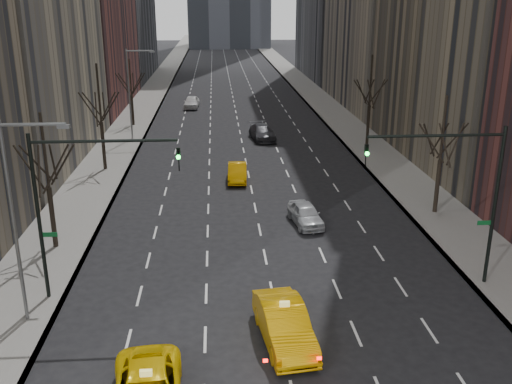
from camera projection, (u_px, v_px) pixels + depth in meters
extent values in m
cube|color=slate|center=(148.00, 99.00, 82.16)|extent=(4.50, 320.00, 0.15)
cube|color=slate|center=(316.00, 97.00, 83.81)|extent=(4.50, 320.00, 0.15)
cylinder|color=black|center=(53.00, 217.00, 32.44)|extent=(0.28, 0.28, 3.57)
cylinder|color=black|center=(44.00, 151.00, 31.19)|extent=(0.16, 0.16, 4.25)
cylinder|color=black|center=(53.00, 162.00, 32.28)|extent=(0.42, 1.80, 2.52)
cylinder|color=black|center=(63.00, 165.00, 31.80)|extent=(1.74, 0.72, 2.52)
cylinder|color=black|center=(56.00, 169.00, 30.99)|extent=(1.46, 1.25, 2.52)
cylinder|color=black|center=(39.00, 171.00, 30.66)|extent=(0.42, 1.80, 2.52)
cylinder|color=black|center=(30.00, 168.00, 31.14)|extent=(1.74, 0.72, 2.52)
cylinder|color=black|center=(37.00, 164.00, 31.95)|extent=(1.46, 1.25, 2.52)
cylinder|color=black|center=(103.00, 146.00, 47.49)|extent=(0.28, 0.28, 3.99)
cylinder|color=black|center=(99.00, 93.00, 46.09)|extent=(0.16, 0.16, 4.75)
cylinder|color=black|center=(104.00, 106.00, 47.27)|extent=(0.42, 1.80, 2.52)
cylinder|color=black|center=(111.00, 107.00, 46.79)|extent=(1.74, 0.72, 2.52)
cylinder|color=black|center=(107.00, 108.00, 45.98)|extent=(1.46, 1.25, 2.52)
cylinder|color=black|center=(96.00, 109.00, 45.65)|extent=(0.42, 1.80, 2.52)
cylinder|color=black|center=(89.00, 108.00, 46.13)|extent=(1.74, 0.72, 2.52)
cylinder|color=black|center=(93.00, 106.00, 46.94)|extent=(1.46, 1.25, 2.52)
cylinder|color=black|center=(133.00, 110.00, 64.60)|extent=(0.28, 0.28, 3.36)
cylinder|color=black|center=(130.00, 77.00, 63.43)|extent=(0.16, 0.16, 4.00)
cylinder|color=black|center=(133.00, 83.00, 64.48)|extent=(0.42, 1.80, 2.52)
cylinder|color=black|center=(138.00, 84.00, 64.01)|extent=(1.74, 0.72, 2.52)
cylinder|color=black|center=(136.00, 85.00, 63.20)|extent=(1.46, 1.25, 2.52)
cylinder|color=black|center=(128.00, 85.00, 62.86)|extent=(0.42, 1.80, 2.52)
cylinder|color=black|center=(123.00, 85.00, 63.34)|extent=(1.74, 0.72, 2.52)
cylinder|color=black|center=(126.00, 84.00, 64.15)|extent=(1.46, 1.25, 2.52)
cylinder|color=black|center=(437.00, 186.00, 37.83)|extent=(0.28, 0.28, 3.57)
cylinder|color=black|center=(443.00, 128.00, 36.58)|extent=(0.16, 0.16, 4.25)
cylinder|color=black|center=(439.00, 139.00, 37.68)|extent=(0.42, 1.80, 2.52)
cylinder|color=black|center=(452.00, 141.00, 37.20)|extent=(1.74, 0.72, 2.52)
cylinder|color=black|center=(455.00, 144.00, 36.39)|extent=(1.46, 1.25, 2.52)
cylinder|color=black|center=(445.00, 145.00, 36.06)|extent=(0.42, 1.80, 2.52)
cylinder|color=black|center=(431.00, 143.00, 36.54)|extent=(1.74, 0.72, 2.52)
cylinder|color=black|center=(429.00, 140.00, 37.35)|extent=(1.46, 1.25, 2.52)
cylinder|color=black|center=(368.00, 126.00, 54.78)|extent=(0.28, 0.28, 3.99)
cylinder|color=black|center=(371.00, 81.00, 53.38)|extent=(0.16, 0.16, 4.75)
cylinder|color=black|center=(369.00, 91.00, 54.56)|extent=(0.42, 1.80, 2.52)
cylinder|color=black|center=(378.00, 92.00, 54.08)|extent=(1.74, 0.72, 2.52)
cylinder|color=black|center=(379.00, 94.00, 53.27)|extent=(1.46, 1.25, 2.52)
cylinder|color=black|center=(371.00, 94.00, 52.94)|extent=(0.42, 1.80, 2.52)
cylinder|color=black|center=(362.00, 93.00, 53.41)|extent=(1.74, 0.72, 2.52)
cylinder|color=black|center=(362.00, 92.00, 54.23)|extent=(1.46, 1.25, 2.52)
cylinder|color=black|center=(39.00, 219.00, 26.14)|extent=(0.18, 0.18, 8.00)
cylinder|color=black|center=(104.00, 141.00, 25.21)|extent=(6.50, 0.14, 0.14)
imported|color=black|center=(179.00, 159.00, 25.71)|extent=(0.18, 0.22, 1.10)
sphere|color=#0CFF33|center=(178.00, 157.00, 25.49)|extent=(0.20, 0.20, 0.20)
cube|color=#0C5926|center=(50.00, 235.00, 26.42)|extent=(0.70, 0.04, 0.22)
cylinder|color=black|center=(495.00, 207.00, 27.59)|extent=(0.18, 0.18, 8.00)
cylinder|color=black|center=(437.00, 136.00, 26.22)|extent=(6.50, 0.14, 0.14)
imported|color=black|center=(366.00, 156.00, 26.29)|extent=(0.18, 0.22, 1.10)
sphere|color=#0CFF33|center=(367.00, 154.00, 26.07)|extent=(0.20, 0.20, 0.20)
cube|color=#0C5926|center=(484.00, 223.00, 27.82)|extent=(0.70, 0.04, 0.22)
cylinder|color=slate|center=(14.00, 225.00, 24.06)|extent=(0.16, 0.16, 9.00)
cylinder|color=slate|center=(33.00, 124.00, 22.77)|extent=(2.60, 0.14, 0.14)
cube|color=slate|center=(64.00, 127.00, 22.89)|extent=(0.50, 0.22, 0.15)
cylinder|color=slate|center=(129.00, 95.00, 57.14)|extent=(0.16, 0.16, 9.00)
cylinder|color=slate|center=(140.00, 51.00, 55.85)|extent=(2.60, 0.14, 0.14)
cube|color=slate|center=(152.00, 52.00, 55.97)|extent=(0.50, 0.22, 0.15)
imported|color=#ECA504|center=(284.00, 324.00, 23.76)|extent=(2.43, 5.32, 1.69)
imported|color=#ABAEB3|center=(305.00, 214.00, 36.42)|extent=(2.17, 4.23, 1.38)
imported|color=#FFAC05|center=(237.00, 172.00, 45.24)|extent=(1.64, 4.24, 1.38)
imported|color=#323238|center=(262.00, 132.00, 58.59)|extent=(2.78, 5.44, 1.51)
imported|color=white|center=(192.00, 102.00, 75.77)|extent=(2.13, 4.74, 1.58)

